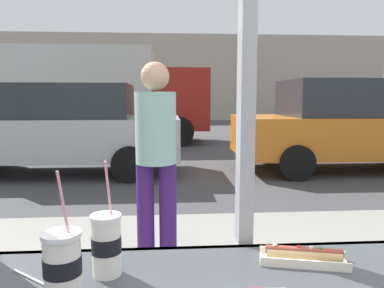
# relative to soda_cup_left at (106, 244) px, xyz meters

# --- Properties ---
(ground_plane) EXTENTS (60.00, 60.00, 0.00)m
(ground_plane) POSITION_rel_soda_cup_left_xyz_m (0.44, 8.15, -1.06)
(ground_plane) COLOR #424244
(sidewalk_strip) EXTENTS (16.00, 2.80, 0.12)m
(sidewalk_strip) POSITION_rel_soda_cup_left_xyz_m (0.44, 1.75, -1.01)
(sidewalk_strip) COLOR gray
(sidewalk_strip) RESTS_ON ground
(building_facade_far) EXTENTS (28.00, 1.20, 5.41)m
(building_facade_far) POSITION_rel_soda_cup_left_xyz_m (0.44, 23.11, 1.64)
(building_facade_far) COLOR #A89E8E
(building_facade_far) RESTS_ON ground
(soda_cup_left) EXTENTS (0.09, 0.09, 0.33)m
(soda_cup_left) POSITION_rel_soda_cup_left_xyz_m (0.00, 0.00, 0.00)
(soda_cup_left) COLOR silver
(soda_cup_left) RESTS_ON window_counter
(soda_cup_right) EXTENTS (0.10, 0.10, 0.33)m
(soda_cup_right) POSITION_rel_soda_cup_left_xyz_m (-0.09, -0.12, -0.00)
(soda_cup_right) COLOR silver
(soda_cup_right) RESTS_ON window_counter
(hotdog_tray_near) EXTENTS (0.28, 0.15, 0.05)m
(hotdog_tray_near) POSITION_rel_soda_cup_left_xyz_m (0.59, 0.03, -0.07)
(hotdog_tray_near) COLOR silver
(hotdog_tray_near) RESTS_ON window_counter
(loose_straw) EXTENTS (0.15, 0.12, 0.01)m
(loose_straw) POSITION_rel_soda_cup_left_xyz_m (-0.20, -0.02, -0.09)
(loose_straw) COLOR white
(loose_straw) RESTS_ON window_counter
(parked_car_silver) EXTENTS (4.64, 1.90, 1.72)m
(parked_car_silver) POSITION_rel_soda_cup_left_xyz_m (-1.85, 6.19, -0.19)
(parked_car_silver) COLOR #BCBCC1
(parked_car_silver) RESTS_ON ground
(parked_car_orange) EXTENTS (4.58, 2.04, 1.82)m
(parked_car_orange) POSITION_rel_soda_cup_left_xyz_m (3.87, 6.19, -0.15)
(parked_car_orange) COLOR orange
(parked_car_orange) RESTS_ON ground
(box_truck) EXTENTS (6.34, 2.44, 2.98)m
(box_truck) POSITION_rel_soda_cup_left_xyz_m (-1.81, 11.04, 0.55)
(box_truck) COLOR beige
(box_truck) RESTS_ON ground
(pedestrian) EXTENTS (0.32, 0.32, 1.63)m
(pedestrian) POSITION_rel_soda_cup_left_xyz_m (0.09, 1.88, -0.01)
(pedestrian) COLOR #3A1B61
(pedestrian) RESTS_ON sidewalk_strip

